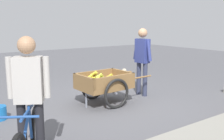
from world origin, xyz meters
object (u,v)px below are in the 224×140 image
Objects in this scene: fruit_cart at (104,84)px; cyclist_person at (29,89)px; vendor_person at (142,56)px; dog at (120,74)px.

fruit_cart is 1.03× the size of cyclist_person.
vendor_person is 1.62m from dog.
cyclist_person is at bearing 36.06° from fruit_cart.
fruit_cart is 2.13m from dog.
cyclist_person is (3.32, 1.62, -0.02)m from vendor_person.
vendor_person is at bearing -154.00° from cyclist_person.
dog is (-0.40, -1.40, -0.72)m from vendor_person.
dog is (-1.56, -1.44, -0.17)m from fruit_cart.
fruit_cart is at bearing 42.82° from dog.
cyclist_person reaches higher than dog.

